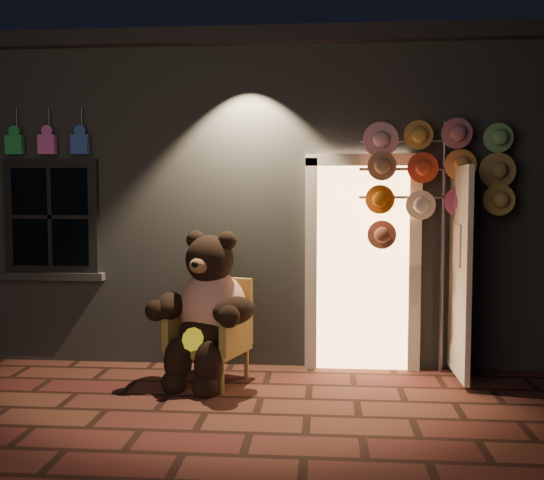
# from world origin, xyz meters

# --- Properties ---
(ground) EXTENTS (60.00, 60.00, 0.00)m
(ground) POSITION_xyz_m (0.00, 0.00, 0.00)
(ground) COLOR #552D20
(ground) RESTS_ON ground
(shop_building) EXTENTS (7.30, 5.95, 3.51)m
(shop_building) POSITION_xyz_m (0.00, 3.99, 1.74)
(shop_building) COLOR slate
(shop_building) RESTS_ON ground
(wicker_armchair) EXTENTS (0.81, 0.78, 0.98)m
(wicker_armchair) POSITION_xyz_m (-0.10, 0.92, 0.49)
(wicker_armchair) COLOR olive
(wicker_armchair) RESTS_ON ground
(teddy_bear) EXTENTS (1.02, 0.95, 1.48)m
(teddy_bear) POSITION_xyz_m (-0.12, 0.80, 0.70)
(teddy_bear) COLOR #B32E13
(teddy_bear) RESTS_ON ground
(hat_rack) EXTENTS (1.46, 0.22, 2.52)m
(hat_rack) POSITION_xyz_m (2.01, 1.28, 1.96)
(hat_rack) COLOR #59595E
(hat_rack) RESTS_ON ground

